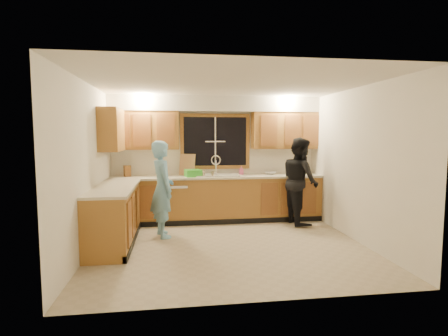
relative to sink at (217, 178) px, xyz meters
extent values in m
plane|color=tan|center=(0.00, -1.60, -0.86)|extent=(4.20, 4.20, 0.00)
plane|color=silver|center=(0.00, -1.60, 1.64)|extent=(4.20, 4.20, 0.00)
plane|color=white|center=(0.00, 0.30, 0.39)|extent=(4.20, 0.00, 4.20)
plane|color=white|center=(-2.10, -1.60, 0.39)|extent=(0.00, 3.80, 3.80)
plane|color=white|center=(2.10, -1.60, 0.39)|extent=(0.00, 3.80, 3.80)
cube|color=#A87031|center=(0.00, 0.00, -0.42)|extent=(4.20, 0.60, 0.88)
cube|color=#A87031|center=(-1.80, -1.25, -0.42)|extent=(0.60, 1.90, 0.88)
cube|color=beige|center=(0.00, -0.02, 0.04)|extent=(4.20, 0.63, 0.04)
cube|color=beige|center=(-1.79, -1.25, 0.04)|extent=(0.63, 1.90, 0.04)
cube|color=#A87031|center=(-1.43, 0.13, 0.96)|extent=(1.35, 0.33, 0.75)
cube|color=#A87031|center=(1.43, 0.13, 0.96)|extent=(1.35, 0.33, 0.75)
cube|color=#A87031|center=(-1.94, -0.48, 0.96)|extent=(0.33, 0.90, 0.75)
cube|color=beige|center=(0.00, 0.12, 1.49)|extent=(4.20, 0.35, 0.30)
cube|color=black|center=(0.00, 0.29, 0.74)|extent=(1.30, 0.01, 1.00)
cube|color=#A87031|center=(0.00, 0.28, 1.27)|extent=(1.44, 0.03, 0.07)
cube|color=#A87031|center=(0.00, 0.28, 0.20)|extent=(1.44, 0.03, 0.07)
cube|color=#A87031|center=(-0.69, 0.28, 0.74)|extent=(0.07, 0.03, 1.00)
cube|color=#A87031|center=(0.69, 0.28, 0.74)|extent=(0.07, 0.03, 1.00)
cube|color=silver|center=(0.00, 0.00, 0.07)|extent=(0.86, 0.52, 0.03)
cube|color=silver|center=(-0.21, 0.00, -0.02)|extent=(0.38, 0.42, 0.18)
cube|color=silver|center=(0.21, 0.00, -0.02)|extent=(0.38, 0.42, 0.18)
cylinder|color=white|center=(0.00, 0.20, 0.22)|extent=(0.04, 0.04, 0.28)
torus|color=white|center=(0.00, 0.20, 0.36)|extent=(0.21, 0.03, 0.21)
cube|color=white|center=(-0.85, -0.01, -0.45)|extent=(0.60, 0.56, 0.82)
cube|color=white|center=(-1.80, -1.82, -0.41)|extent=(0.58, 0.75, 0.90)
imported|color=#76B7E0|center=(-1.05, -0.95, -0.04)|extent=(0.55, 0.69, 1.64)
imported|color=black|center=(1.58, -0.43, -0.02)|extent=(0.68, 0.85, 1.69)
cube|color=#955929|center=(-1.77, 0.12, 0.16)|extent=(0.15, 0.14, 0.22)
cube|color=tan|center=(-0.59, 0.17, 0.27)|extent=(0.34, 0.24, 0.43)
cube|color=green|center=(-0.48, -0.10, 0.13)|extent=(0.35, 0.33, 0.14)
imported|color=#D75189|center=(0.52, 0.14, 0.15)|extent=(0.08, 0.08, 0.18)
imported|color=silver|center=(1.11, 0.04, 0.08)|extent=(0.29, 0.29, 0.06)
cylinder|color=#C0AE93|center=(-0.29, -0.17, 0.12)|extent=(0.08, 0.08, 0.13)
cylinder|color=#C0AE93|center=(-0.11, -0.23, 0.11)|extent=(0.07, 0.07, 0.11)
camera|label=1|loc=(-0.83, -6.90, 0.87)|focal=28.00mm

